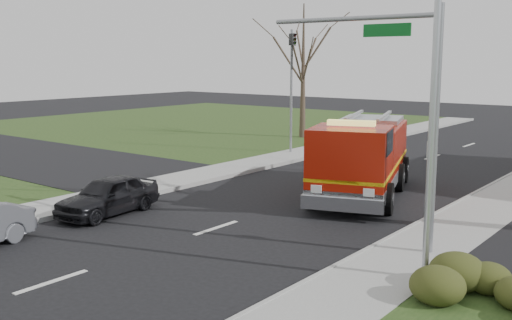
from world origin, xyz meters
The scene contains 10 objects.
ground centered at (0.00, 0.00, 0.00)m, with size 120.00×120.00×0.00m, color black.
sidewalk_right centered at (6.20, 0.00, 0.07)m, with size 2.40×80.00×0.15m, color gray.
sidewalk_left centered at (-6.20, 0.00, 0.07)m, with size 2.40×80.00×0.15m, color gray.
hedge_corner centered at (9.00, -1.00, 0.58)m, with size 2.80×2.00×0.90m, color #2C3513.
bare_tree_left centered at (-10.00, 20.00, 5.56)m, with size 4.50×4.50×9.00m.
traffic_signal_mast centered at (5.21, 1.50, 4.71)m, with size 5.29×0.18×6.80m.
streetlight_pole centered at (7.14, -0.50, 4.55)m, with size 1.48×0.16×8.40m.
utility_pole_far centered at (-6.80, 14.00, 3.50)m, with size 0.14×0.14×7.00m, color gray.
fire_engine centered at (1.44, 7.00, 1.48)m, with size 5.27×8.54×3.26m.
parked_car_maroon centered at (-4.14, -1.00, 0.68)m, with size 1.60×3.98×1.36m, color black.
Camera 1 is at (12.48, -13.86, 5.36)m, focal length 42.00 mm.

